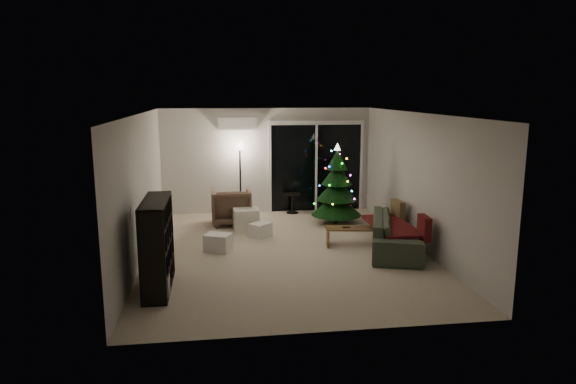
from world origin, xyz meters
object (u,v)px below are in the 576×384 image
media_cabinet (161,231)px  sofa (396,233)px  bookshelf (146,245)px  armchair (231,207)px  christmas_tree (337,184)px  coffee_table (354,236)px

media_cabinet → sofa: media_cabinet is taller
bookshelf → sofa: size_ratio=0.61×
armchair → christmas_tree: 2.38m
bookshelf → coffee_table: bearing=27.2°
bookshelf → christmas_tree: christmas_tree is taller
bookshelf → sofa: bookshelf is taller
coffee_table → christmas_tree: 1.76m
armchair → christmas_tree: christmas_tree is taller
media_cabinet → armchair: 2.13m
bookshelf → media_cabinet: 2.05m
christmas_tree → media_cabinet: bearing=-159.5°
christmas_tree → armchair: bearing=172.7°
sofa → media_cabinet: bearing=99.0°
armchair → coffee_table: 2.97m
bookshelf → christmas_tree: size_ratio=0.75×
armchair → bookshelf: bearing=68.5°
coffee_table → sofa: bearing=-22.7°
bookshelf → armchair: 3.93m
sofa → christmas_tree: christmas_tree is taller
media_cabinet → christmas_tree: 3.93m
media_cabinet → christmas_tree: (3.65, 1.36, 0.56)m
media_cabinet → sofa: bearing=-16.5°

